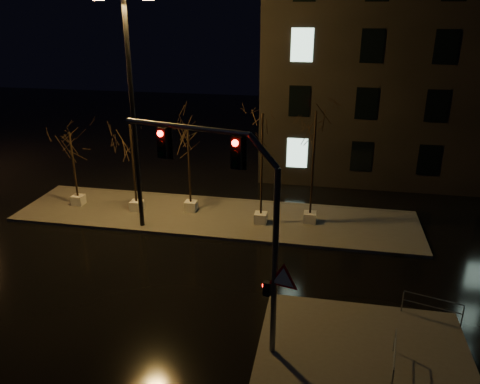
# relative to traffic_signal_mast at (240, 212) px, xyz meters

# --- Properties ---
(ground) EXTENTS (90.00, 90.00, 0.00)m
(ground) POSITION_rel_traffic_signal_mast_xyz_m (-3.34, 4.03, -5.00)
(ground) COLOR black
(ground) RESTS_ON ground
(median) EXTENTS (22.00, 5.00, 0.15)m
(median) POSITION_rel_traffic_signal_mast_xyz_m (-3.34, 10.03, -4.92)
(median) COLOR #4C4944
(median) RESTS_ON ground
(sidewalk_corner) EXTENTS (7.00, 5.00, 0.15)m
(sidewalk_corner) POSITION_rel_traffic_signal_mast_xyz_m (4.16, 0.53, -4.92)
(sidewalk_corner) COLOR #4C4944
(sidewalk_corner) RESTS_ON ground
(building) EXTENTS (25.00, 12.00, 15.00)m
(building) POSITION_rel_traffic_signal_mast_xyz_m (10.66, 22.03, 2.50)
(building) COLOR black
(building) RESTS_ON ground
(tree_0) EXTENTS (1.80, 1.80, 4.42)m
(tree_0) POSITION_rel_traffic_signal_mast_xyz_m (-11.50, 10.05, -1.49)
(tree_0) COLOR silver
(tree_0) RESTS_ON median
(tree_1) EXTENTS (1.80, 1.80, 5.06)m
(tree_1) POSITION_rel_traffic_signal_mast_xyz_m (-7.83, 9.91, -1.01)
(tree_1) COLOR silver
(tree_1) RESTS_ON median
(tree_2) EXTENTS (1.80, 1.80, 4.92)m
(tree_2) POSITION_rel_traffic_signal_mast_xyz_m (-4.81, 10.43, -1.11)
(tree_2) COLOR silver
(tree_2) RESTS_ON median
(tree_3) EXTENTS (1.80, 1.80, 6.04)m
(tree_3) POSITION_rel_traffic_signal_mast_xyz_m (-0.70, 9.56, -0.27)
(tree_3) COLOR silver
(tree_3) RESTS_ON median
(tree_4) EXTENTS (1.80, 1.80, 6.15)m
(tree_4) POSITION_rel_traffic_signal_mast_xyz_m (1.86, 10.12, -0.19)
(tree_4) COLOR silver
(tree_4) RESTS_ON median
(traffic_signal_mast) EXTENTS (5.87, 1.60, 7.38)m
(traffic_signal_mast) POSITION_rel_traffic_signal_mast_xyz_m (0.00, 0.00, 0.00)
(traffic_signal_mast) COLOR #575A5E
(traffic_signal_mast) RESTS_ON sidewalk_corner
(streetlight_main) EXTENTS (2.82, 0.62, 11.28)m
(streetlight_main) POSITION_rel_traffic_signal_mast_xyz_m (-6.79, 8.08, 1.66)
(streetlight_main) COLOR black
(streetlight_main) RESTS_ON median
(guard_rail_a) EXTENTS (2.03, 0.60, 0.91)m
(guard_rail_a) POSITION_rel_traffic_signal_mast_xyz_m (6.66, 2.53, -4.25)
(guard_rail_a) COLOR #575A5E
(guard_rail_a) RESTS_ON sidewalk_corner
(guard_rail_b) EXTENTS (0.33, 1.94, 0.93)m
(guard_rail_b) POSITION_rel_traffic_signal_mast_xyz_m (4.99, -0.50, -4.25)
(guard_rail_b) COLOR #575A5E
(guard_rail_b) RESTS_ON sidewalk_corner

